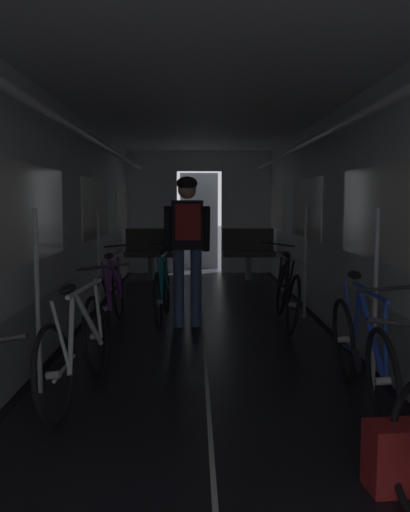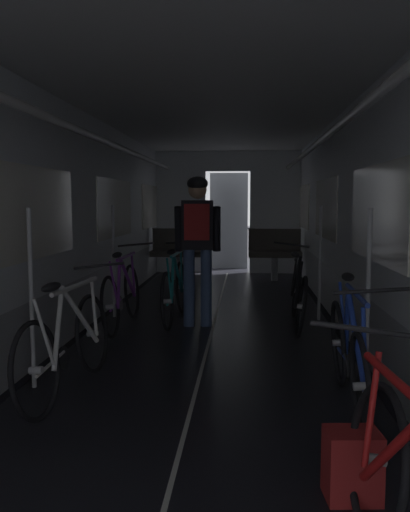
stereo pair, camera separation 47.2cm
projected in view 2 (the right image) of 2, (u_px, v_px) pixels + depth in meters
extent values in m
cube|color=black|center=(66.00, 347.00, 5.38)|extent=(0.08, 11.50, 0.01)
cube|color=black|center=(354.00, 353.00, 5.17)|extent=(0.08, 11.50, 0.01)
cube|color=beige|center=(207.00, 350.00, 5.28)|extent=(0.03, 11.27, 0.00)
cube|color=#9EA0A5|center=(55.00, 318.00, 5.36)|extent=(0.12, 11.50, 0.60)
cube|color=silver|center=(51.00, 193.00, 5.24)|extent=(0.12, 11.50, 1.85)
cube|color=white|center=(36.00, 213.00, 4.68)|extent=(0.02, 1.90, 0.80)
cube|color=white|center=(115.00, 208.00, 7.53)|extent=(0.02, 1.90, 0.80)
cube|color=white|center=(151.00, 206.00, 10.38)|extent=(0.02, 1.90, 0.80)
cube|color=yellow|center=(39.00, 212.00, 4.76)|extent=(0.01, 0.20, 0.28)
cylinder|color=white|center=(84.00, 133.00, 5.15)|extent=(0.07, 11.04, 0.07)
cylinder|color=#B7BABF|center=(31.00, 299.00, 4.16)|extent=(0.04, 0.04, 1.40)
cylinder|color=#B7BABF|center=(114.00, 262.00, 6.74)|extent=(0.04, 0.04, 1.40)
cube|color=#9EA0A5|center=(365.00, 323.00, 5.13)|extent=(0.12, 11.50, 0.60)
cube|color=silver|center=(369.00, 193.00, 5.01)|extent=(0.12, 11.50, 1.85)
cube|color=white|center=(376.00, 213.00, 4.46)|extent=(0.02, 1.90, 0.80)
cube|color=white|center=(326.00, 209.00, 7.31)|extent=(0.02, 1.90, 0.80)
cube|color=white|center=(303.00, 207.00, 10.17)|extent=(0.02, 1.90, 0.80)
cube|color=yellow|center=(365.00, 212.00, 4.89)|extent=(0.01, 0.20, 0.28)
cylinder|color=white|center=(333.00, 130.00, 4.98)|extent=(0.07, 11.04, 0.07)
cylinder|color=#B7BABF|center=(368.00, 304.00, 3.97)|extent=(0.04, 0.04, 1.40)
cylinder|color=#B7BABF|center=(320.00, 263.00, 6.55)|extent=(0.04, 0.04, 1.40)
cube|color=silver|center=(181.00, 212.00, 10.99)|extent=(1.00, 0.12, 2.45)
cube|color=silver|center=(275.00, 212.00, 10.85)|extent=(1.00, 0.12, 2.45)
cube|color=silver|center=(228.00, 161.00, 10.81)|extent=(0.90, 0.12, 0.40)
cube|color=#4C4F54|center=(229.00, 221.00, 11.63)|extent=(0.81, 0.04, 2.05)
cube|color=silver|center=(207.00, 87.00, 5.02)|extent=(3.14, 11.62, 0.12)
cylinder|color=gray|center=(177.00, 268.00, 10.04)|extent=(0.12, 0.12, 0.44)
cube|color=#47423D|center=(177.00, 253.00, 10.01)|extent=(0.96, 0.44, 0.10)
cube|color=#47423D|center=(178.00, 239.00, 10.17)|extent=(0.96, 0.08, 0.40)
torus|color=gray|center=(156.00, 228.00, 10.21)|extent=(0.14, 0.14, 0.02)
cylinder|color=gray|center=(275.00, 269.00, 9.90)|extent=(0.12, 0.12, 0.44)
cube|color=#47423D|center=(275.00, 254.00, 9.87)|extent=(0.96, 0.44, 0.10)
cube|color=#47423D|center=(274.00, 240.00, 10.04)|extent=(0.96, 0.08, 0.40)
torus|color=gray|center=(251.00, 229.00, 10.08)|extent=(0.14, 0.14, 0.02)
torus|color=black|center=(338.00, 343.00, 4.28)|extent=(0.11, 0.67, 0.67)
cylinder|color=#B2B2B7|center=(338.00, 343.00, 4.28)|extent=(0.10, 0.05, 0.06)
torus|color=black|center=(361.00, 386.00, 3.27)|extent=(0.11, 0.67, 0.67)
cylinder|color=#B2B2B7|center=(361.00, 386.00, 3.27)|extent=(0.10, 0.05, 0.06)
cylinder|color=#2342B7|center=(356.00, 338.00, 3.55)|extent=(0.07, 0.54, 0.56)
cylinder|color=#2342B7|center=(347.00, 324.00, 3.96)|extent=(0.09, 0.34, 0.55)
cylinder|color=#2342B7|center=(357.00, 294.00, 3.68)|extent=(0.06, 0.82, 0.04)
cylinder|color=#2342B7|center=(343.00, 315.00, 4.18)|extent=(0.06, 0.17, 0.49)
cylinder|color=#2342B7|center=(342.00, 353.00, 4.06)|extent=(0.04, 0.45, 0.07)
cylinder|color=#2342B7|center=(364.00, 346.00, 3.27)|extent=(0.07, 0.09, 0.49)
cylinder|color=black|center=(346.00, 365.00, 3.84)|extent=(0.03, 0.17, 0.17)
ellipsoid|color=black|center=(348.00, 277.00, 4.10)|extent=(0.10, 0.24, 0.07)
cylinder|color=black|center=(371.00, 291.00, 3.21)|extent=(0.44, 0.04, 0.06)
torus|color=black|center=(375.00, 460.00, 2.34)|extent=(0.19, 0.68, 0.67)
cylinder|color=#B2B2B7|center=(375.00, 460.00, 2.34)|extent=(0.10, 0.06, 0.06)
cylinder|color=red|center=(397.00, 444.00, 2.01)|extent=(0.16, 0.53, 0.56)
cylinder|color=red|center=(406.00, 390.00, 1.83)|extent=(0.11, 0.82, 0.04)
cylinder|color=red|center=(372.00, 409.00, 2.29)|extent=(0.09, 0.10, 0.49)
cylinder|color=black|center=(361.00, 329.00, 2.27)|extent=(0.44, 0.06, 0.08)
torus|color=black|center=(36.00, 370.00, 3.58)|extent=(0.18, 0.68, 0.67)
cylinder|color=#B2B2B7|center=(36.00, 370.00, 3.58)|extent=(0.10, 0.06, 0.06)
torus|color=black|center=(92.00, 333.00, 4.58)|extent=(0.18, 0.68, 0.67)
cylinder|color=#B2B2B7|center=(92.00, 333.00, 4.58)|extent=(0.10, 0.06, 0.06)
cylinder|color=silver|center=(80.00, 316.00, 4.25)|extent=(0.15, 0.53, 0.56)
cylinder|color=silver|center=(58.00, 328.00, 3.85)|extent=(0.08, 0.35, 0.55)
cylinder|color=silver|center=(76.00, 286.00, 4.06)|extent=(0.11, 0.82, 0.04)
cylinder|color=silver|center=(44.00, 332.00, 3.62)|extent=(0.10, 0.16, 0.49)
cylinder|color=silver|center=(51.00, 364.00, 3.81)|extent=(0.06, 0.45, 0.07)
cylinder|color=silver|center=(94.00, 306.00, 4.53)|extent=(0.08, 0.09, 0.49)
cylinder|color=black|center=(64.00, 358.00, 4.03)|extent=(0.05, 0.17, 0.17)
ellipsoid|color=black|center=(51.00, 287.00, 3.64)|extent=(0.12, 0.25, 0.07)
cylinder|color=black|center=(99.00, 266.00, 4.50)|extent=(0.44, 0.06, 0.08)
torus|color=black|center=(301.00, 307.00, 5.75)|extent=(0.15, 0.67, 0.67)
cylinder|color=#B2B2B7|center=(301.00, 307.00, 5.75)|extent=(0.10, 0.05, 0.06)
torus|color=black|center=(297.00, 291.00, 6.76)|extent=(0.15, 0.67, 0.67)
cylinder|color=#B2B2B7|center=(297.00, 291.00, 6.76)|extent=(0.10, 0.05, 0.06)
cylinder|color=black|center=(296.00, 277.00, 6.43)|extent=(0.09, 0.54, 0.56)
cylinder|color=black|center=(298.00, 282.00, 6.02)|extent=(0.11, 0.34, 0.55)
cylinder|color=black|center=(294.00, 256.00, 6.25)|extent=(0.07, 0.82, 0.04)
cylinder|color=black|center=(299.00, 283.00, 5.80)|extent=(0.08, 0.17, 0.49)
cylinder|color=black|center=(301.00, 305.00, 5.97)|extent=(0.05, 0.45, 0.07)
cylinder|color=black|center=(295.00, 272.00, 6.71)|extent=(0.09, 0.09, 0.49)
cylinder|color=black|center=(300.00, 303.00, 6.20)|extent=(0.04, 0.17, 0.17)
ellipsoid|color=black|center=(295.00, 255.00, 5.82)|extent=(0.11, 0.24, 0.07)
cylinder|color=black|center=(292.00, 245.00, 6.70)|extent=(0.44, 0.04, 0.08)
torus|color=black|center=(110.00, 307.00, 5.73)|extent=(0.11, 0.67, 0.67)
cylinder|color=#B2B2B7|center=(110.00, 307.00, 5.73)|extent=(0.09, 0.05, 0.06)
torus|color=black|center=(132.00, 291.00, 6.74)|extent=(0.11, 0.67, 0.67)
cylinder|color=#B2B2B7|center=(132.00, 291.00, 6.74)|extent=(0.09, 0.05, 0.06)
cylinder|color=purple|center=(127.00, 277.00, 6.40)|extent=(0.10, 0.54, 0.56)
cylinder|color=purple|center=(119.00, 282.00, 5.99)|extent=(0.08, 0.34, 0.55)
cylinder|color=purple|center=(126.00, 256.00, 6.22)|extent=(0.05, 0.82, 0.04)
cylinder|color=purple|center=(114.00, 283.00, 5.77)|extent=(0.07, 0.16, 0.49)
cylinder|color=purple|center=(116.00, 305.00, 5.95)|extent=(0.03, 0.45, 0.07)
cylinder|color=purple|center=(133.00, 272.00, 6.68)|extent=(0.07, 0.09, 0.49)
cylinder|color=black|center=(120.00, 303.00, 6.18)|extent=(0.03, 0.17, 0.17)
ellipsoid|color=black|center=(117.00, 255.00, 5.79)|extent=(0.10, 0.24, 0.07)
cylinder|color=black|center=(135.00, 245.00, 6.66)|extent=(0.44, 0.03, 0.06)
cylinder|color=#384C75|center=(189.00, 288.00, 6.27)|extent=(0.13, 0.13, 0.90)
cylinder|color=#384C75|center=(206.00, 288.00, 6.27)|extent=(0.13, 0.13, 0.90)
cube|color=black|center=(198.00, 225.00, 6.20)|extent=(0.37, 0.24, 0.56)
cylinder|color=black|center=(179.00, 229.00, 6.23)|extent=(0.10, 0.20, 0.53)
cylinder|color=black|center=(217.00, 229.00, 6.22)|extent=(0.10, 0.20, 0.53)
sphere|color=tan|center=(198.00, 190.00, 6.16)|extent=(0.21, 0.21, 0.21)
ellipsoid|color=black|center=(198.00, 183.00, 6.15)|extent=(0.25, 0.29, 0.16)
cube|color=maroon|center=(197.00, 222.00, 6.02)|extent=(0.29, 0.17, 0.40)
torus|color=black|center=(167.00, 301.00, 6.05)|extent=(0.09, 0.67, 0.67)
cylinder|color=#B2B2B7|center=(167.00, 301.00, 6.05)|extent=(0.09, 0.05, 0.05)
torus|color=black|center=(181.00, 287.00, 7.06)|extent=(0.09, 0.67, 0.67)
cylinder|color=#B2B2B7|center=(181.00, 287.00, 7.06)|extent=(0.09, 0.05, 0.05)
cylinder|color=teal|center=(178.00, 273.00, 6.72)|extent=(0.08, 0.54, 0.56)
cylinder|color=teal|center=(172.00, 278.00, 6.32)|extent=(0.05, 0.34, 0.55)
cylinder|color=teal|center=(177.00, 253.00, 6.54)|extent=(0.06, 0.82, 0.04)
cylinder|color=teal|center=(169.00, 279.00, 6.09)|extent=(0.05, 0.16, 0.49)
cylinder|color=teal|center=(171.00, 300.00, 6.27)|extent=(0.04, 0.45, 0.07)
cylinder|color=teal|center=(181.00, 269.00, 7.00)|extent=(0.05, 0.09, 0.49)
cylinder|color=black|center=(174.00, 298.00, 6.50)|extent=(0.03, 0.17, 0.17)
ellipsoid|color=black|center=(171.00, 252.00, 6.11)|extent=(0.10, 0.24, 0.06)
cylinder|color=black|center=(183.00, 242.00, 6.98)|extent=(0.44, 0.04, 0.05)
cube|color=maroon|center=(352.00, 465.00, 2.63)|extent=(0.28, 0.22, 0.34)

